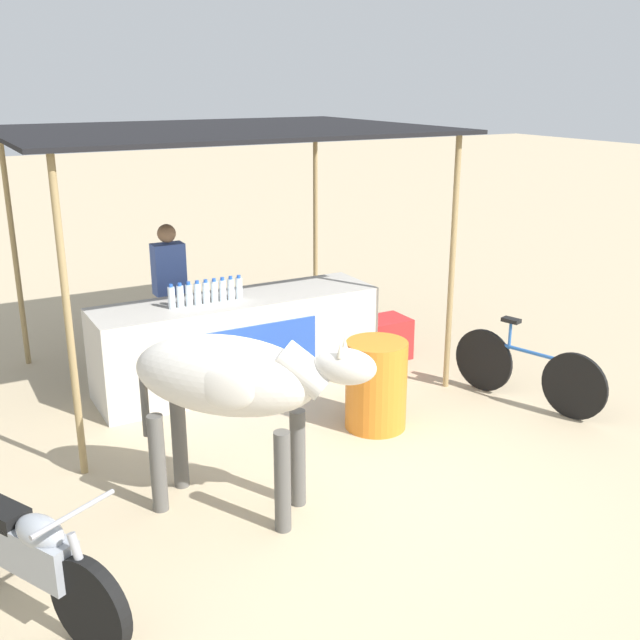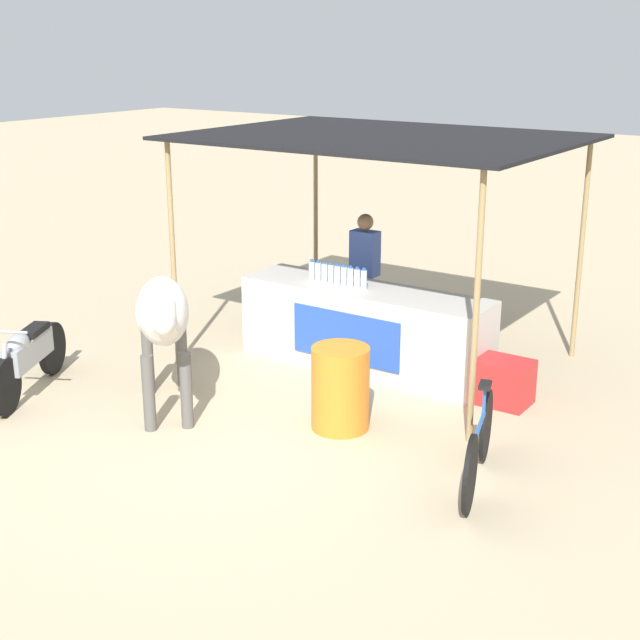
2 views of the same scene
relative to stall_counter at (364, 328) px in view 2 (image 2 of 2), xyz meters
The scene contains 10 objects.
ground_plane 2.25m from the stall_counter, 90.00° to the right, with size 60.00×60.00×0.00m, color tan.
stall_counter is the anchor object (origin of this frame).
stall_awning 2.09m from the stall_counter, 90.00° to the left, with size 4.20×3.20×2.66m.
water_bottle_row 0.69m from the stall_counter, behind, with size 0.79×0.07×0.25m.
vendor_behind_counter 0.96m from the stall_counter, 121.94° to the left, with size 0.34×0.22×1.65m.
cooler_box 1.78m from the stall_counter, ahead, with size 0.60×0.44×0.48m, color red.
water_barrel 1.74m from the stall_counter, 66.10° to the right, with size 0.57×0.57×0.84m, color orange.
cow 2.53m from the stall_counter, 113.59° to the right, with size 1.55×1.54×1.44m.
motorcycle_parked 3.75m from the stall_counter, 133.20° to the right, with size 0.96×1.63×0.90m.
bicycle_leaning 2.97m from the stall_counter, 38.99° to the right, with size 0.52×1.60×0.85m.
Camera 2 is at (5.11, -6.18, 3.71)m, focal length 50.00 mm.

